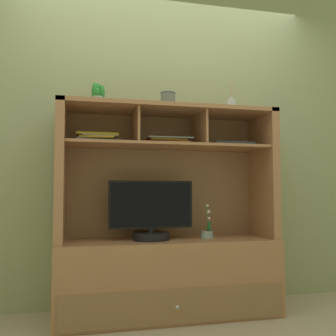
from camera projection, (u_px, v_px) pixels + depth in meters
The scene contains 11 objects.
floor_plane at pixel (168, 316), 2.74m from camera, with size 6.00×6.00×0.02m, color tan.
back_wall at pixel (160, 130), 3.10m from camera, with size 6.00×0.02×2.80m, color gray.
media_console at pixel (168, 252), 2.77m from camera, with size 1.60×0.54×1.52m.
tv_monitor at pixel (151, 216), 2.73m from camera, with size 0.61×0.27×0.43m.
potted_orchid at pixel (207, 233), 2.83m from camera, with size 0.11×0.11×0.25m.
magazine_stack_left at pixel (97, 139), 2.74m from camera, with size 0.35×0.30×0.07m.
magazine_stack_centre at pixel (230, 145), 2.97m from camera, with size 0.34×0.31×0.03m.
magazine_stack_right at pixel (167, 142), 2.82m from camera, with size 0.37×0.30×0.04m.
diffuser_bottle at pixel (231, 106), 2.97m from camera, with size 0.08×0.08×0.27m.
potted_succulent at pixel (98, 95), 2.73m from camera, with size 0.11×0.11×0.17m.
ceramic_vase at pixel (168, 100), 2.83m from camera, with size 0.12×0.12×0.12m.
Camera 1 is at (-0.63, -2.73, 0.90)m, focal length 40.39 mm.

